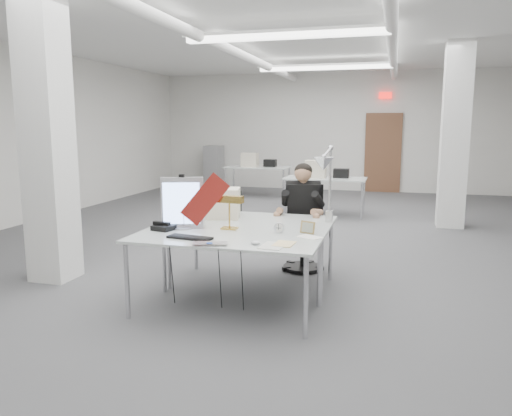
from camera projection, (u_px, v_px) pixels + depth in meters
The scene contains 23 objects.
room_shell at pixel (288, 132), 7.05m from camera, with size 10.04×14.04×3.24m.
desk_main at pixel (226, 238), 4.72m from camera, with size 1.80×0.90×0.03m, color silver.
desk_second at pixel (252, 220), 5.57m from camera, with size 1.80×0.90×0.03m, color silver.
bg_desk_a at pixel (325, 178), 9.89m from camera, with size 1.60×0.80×0.03m, color silver.
bg_desk_b at pixel (258, 167), 12.51m from camera, with size 1.60×0.80×0.03m, color silver.
filing_cabinet at pixel (214, 167), 14.36m from camera, with size 0.45×0.55×1.20m, color gray.
office_chair at pixel (303, 224), 6.17m from camera, with size 0.58×0.58×1.17m, color black, non-canonical shape.
seated_person at pixel (303, 199), 6.07m from camera, with size 0.44×0.55×0.82m, color black, non-canonical shape.
monitor at pixel (182, 203), 5.04m from camera, with size 0.42×0.04×0.52m, color #B7B7BC.
pennant at pixel (205, 199), 4.93m from camera, with size 0.52×0.01×0.22m, color maroon.
keyboard at pixel (190, 238), 4.62m from camera, with size 0.43×0.14×0.02m, color black.
laptop at pixel (209, 245), 4.33m from camera, with size 0.31×0.20×0.02m, color #ABABAF.
mouse at pixel (255, 243), 4.39m from camera, with size 0.09×0.06×0.03m, color #B1B2B6.
bankers_lamp at pixel (229, 213), 5.02m from camera, with size 0.30×0.12×0.33m, color #BB883A, non-canonical shape.
desk_phone at pixel (164, 228), 4.99m from camera, with size 0.19×0.18×0.05m, color black.
picture_frame_left at pixel (169, 221), 5.20m from camera, with size 0.14×0.01×0.11m, color #966440.
picture_frame_right at pixel (308, 227), 4.83m from camera, with size 0.16×0.01×0.12m, color #A28245.
desk_clock at pixel (279, 228), 4.86m from camera, with size 0.10×0.10×0.03m, color silver.
paper_stack_a at pixel (273, 246), 4.34m from camera, with size 0.20×0.28×0.01m, color silver.
paper_stack_b at pixel (284, 244), 4.41m from camera, with size 0.17×0.24×0.01m, color #F3D491.
paper_stack_c at pixel (310, 237), 4.67m from camera, with size 0.21×0.15×0.01m, color white.
beige_monitor at pixel (224, 203), 5.63m from camera, with size 0.35×0.34×0.34m, color beige.
architect_lamp at pixel (327, 185), 5.12m from camera, with size 0.23×0.67×0.86m, color silver, non-canonical shape.
Camera 1 is at (1.51, -6.86, 1.80)m, focal length 35.00 mm.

